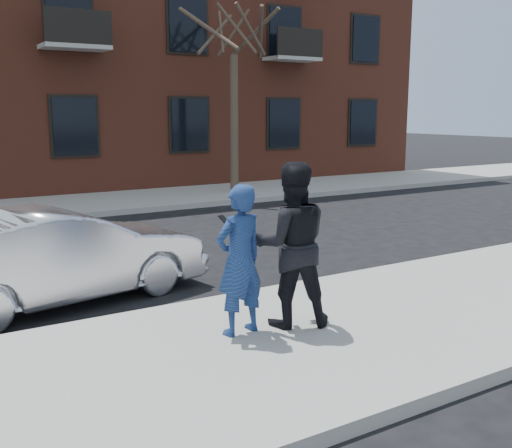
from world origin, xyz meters
TOP-DOWN VIEW (x-y plane):
  - ground at (0.00, 0.00)m, footprint 100.00×100.00m
  - near_sidewalk at (0.00, -0.25)m, footprint 50.00×3.50m
  - near_curb at (0.00, 1.55)m, footprint 50.00×0.10m
  - far_sidewalk at (0.00, 11.25)m, footprint 50.00×3.50m
  - far_curb at (0.00, 9.45)m, footprint 50.00×0.10m
  - apartment_building at (2.00, 18.00)m, footprint 24.30×10.30m
  - street_tree at (4.50, 11.00)m, footprint 3.60×3.60m
  - silver_sedan at (-2.85, 2.89)m, footprint 4.26×2.14m
  - man_hoodie at (-1.53, 0.21)m, footprint 0.68×0.53m
  - man_peacoat at (-0.87, 0.16)m, footprint 1.15×1.04m

SIDE VIEW (x-z plane):
  - ground at x=0.00m, z-range 0.00..0.00m
  - near_sidewalk at x=0.00m, z-range 0.00..0.15m
  - near_curb at x=0.00m, z-range 0.00..0.15m
  - far_sidewalk at x=0.00m, z-range 0.00..0.15m
  - far_curb at x=0.00m, z-range 0.00..0.15m
  - silver_sedan at x=-2.85m, z-range 0.00..1.34m
  - man_hoodie at x=-1.53m, z-range 0.15..1.87m
  - man_peacoat at x=-0.87m, z-range 0.15..2.09m
  - street_tree at x=4.50m, z-range 2.12..8.92m
  - apartment_building at x=2.00m, z-range 0.01..12.31m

